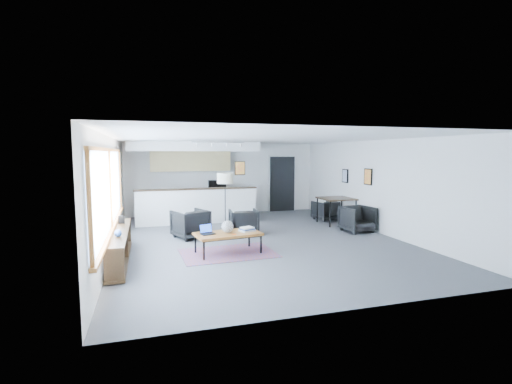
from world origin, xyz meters
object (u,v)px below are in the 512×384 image
object	(u,v)px
ceramic_pot	(227,227)
dining_chair_near	(358,220)
armchair_left	(190,222)
armchair_right	(244,221)
book_stack	(247,229)
dining_table	(336,200)
microwave	(217,184)
coffee_table	(228,234)
dining_chair_far	(325,211)
laptop	(207,231)
floor_lamp	(225,180)

from	to	relation	value
ceramic_pot	dining_chair_near	bearing A→B (deg)	16.07
armchair_left	armchair_right	size ratio (longest dim) A/B	1.07
ceramic_pot	armchair_left	xyz separation A→B (m)	(-0.62, 1.76, -0.19)
book_stack	armchair_left	bearing A→B (deg)	121.87
book_stack	dining_chair_near	world-z (taller)	dining_chair_near
dining_table	book_stack	bearing A→B (deg)	-146.17
microwave	dining_table	bearing A→B (deg)	-40.34
armchair_right	dining_chair_near	world-z (taller)	armchair_right
coffee_table	armchair_right	world-z (taller)	armchair_right
armchair_left	dining_chair_near	size ratio (longest dim) A/B	1.20
book_stack	armchair_right	size ratio (longest dim) A/B	0.51
book_stack	microwave	size ratio (longest dim) A/B	0.66
coffee_table	dining_table	world-z (taller)	dining_table
coffee_table	book_stack	distance (m)	0.46
dining_chair_far	laptop	bearing A→B (deg)	23.17
armchair_right	dining_table	xyz separation A→B (m)	(3.20, 0.67, 0.37)
armchair_left	dining_chair_far	xyz separation A→B (m)	(4.65, 1.40, -0.11)
ceramic_pot	dining_table	xyz separation A→B (m)	(4.03, 2.41, 0.16)
dining_chair_far	microwave	distance (m)	3.95
ceramic_pot	book_stack	world-z (taller)	ceramic_pot
dining_chair_near	microwave	world-z (taller)	microwave
dining_chair_near	floor_lamp	bearing A→B (deg)	150.33
coffee_table	dining_chair_far	world-z (taller)	dining_chair_far
armchair_left	microwave	size ratio (longest dim) A/B	1.40
coffee_table	dining_chair_near	distance (m)	4.19
ceramic_pot	dining_chair_far	bearing A→B (deg)	38.09
armchair_right	dining_table	world-z (taller)	dining_table
coffee_table	dining_chair_near	bearing A→B (deg)	8.10
dining_chair_far	microwave	size ratio (longest dim) A/B	1.02
laptop	armchair_left	bearing A→B (deg)	78.62
book_stack	dining_table	size ratio (longest dim) A/B	0.40
dining_chair_near	dining_chair_far	world-z (taller)	dining_chair_near
microwave	laptop	bearing A→B (deg)	-103.40
armchair_right	floor_lamp	size ratio (longest dim) A/B	0.47
armchair_right	microwave	size ratio (longest dim) A/B	1.31
floor_lamp	dining_chair_far	xyz separation A→B (m)	(3.51, 0.44, -1.14)
ceramic_pot	floor_lamp	world-z (taller)	floor_lamp
armchair_left	coffee_table	bearing A→B (deg)	86.43
dining_table	dining_chair_far	bearing A→B (deg)	90.00
coffee_table	floor_lamp	bearing A→B (deg)	71.10
laptop	ceramic_pot	distance (m)	0.47
book_stack	dining_chair_near	bearing A→B (deg)	17.76
ceramic_pot	dining_chair_far	size ratio (longest dim) A/B	0.45
dining_table	dining_chair_far	world-z (taller)	dining_table
dining_table	ceramic_pot	bearing A→B (deg)	-149.12
book_stack	ceramic_pot	bearing A→B (deg)	-177.89
ceramic_pot	floor_lamp	xyz separation A→B (m)	(0.52, 2.72, 0.84)
book_stack	armchair_left	distance (m)	2.05
coffee_table	armchair_right	distance (m)	1.95
coffee_table	microwave	bearing A→B (deg)	73.75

